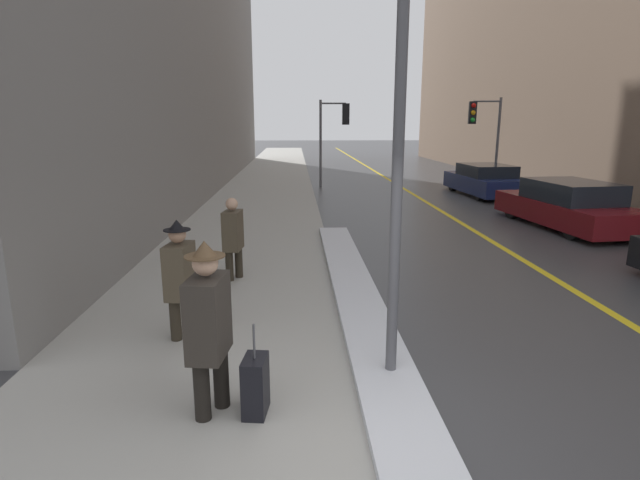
# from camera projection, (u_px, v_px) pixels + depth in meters

# --- Properties ---
(ground_plane) EXTENTS (160.00, 160.00, 0.00)m
(ground_plane) POSITION_uv_depth(u_px,v_px,m) (393.00, 477.00, 4.07)
(ground_plane) COLOR #38383A
(sidewalk_slab) EXTENTS (4.00, 80.00, 0.01)m
(sidewalk_slab) POSITION_uv_depth(u_px,v_px,m) (262.00, 200.00, 18.55)
(sidewalk_slab) COLOR #9E9B93
(sidewalk_slab) RESTS_ON ground
(road_centre_stripe) EXTENTS (0.16, 80.00, 0.00)m
(road_centre_stripe) POSITION_uv_depth(u_px,v_px,m) (422.00, 199.00, 18.84)
(road_centre_stripe) COLOR gold
(road_centre_stripe) RESTS_ON ground
(snow_bank_curb) EXTENTS (0.72, 9.91, 0.11)m
(snow_bank_curb) POSITION_uv_depth(u_px,v_px,m) (355.00, 291.00, 8.41)
(snow_bank_curb) COLOR silver
(snow_bank_curb) RESTS_ON ground
(building_facade_right) EXTENTS (6.00, 36.00, 14.99)m
(building_facade_right) POSITION_uv_depth(u_px,v_px,m) (575.00, 25.00, 24.37)
(building_facade_right) COLOR #846B56
(building_facade_right) RESTS_ON ground
(lamp_post) EXTENTS (0.28, 0.28, 5.51)m
(lamp_post) POSITION_uv_depth(u_px,v_px,m) (401.00, 77.00, 4.91)
(lamp_post) COLOR #515156
(lamp_post) RESTS_ON ground
(traffic_light_near) EXTENTS (1.31, 0.32, 3.78)m
(traffic_light_near) POSITION_uv_depth(u_px,v_px,m) (336.00, 125.00, 21.75)
(traffic_light_near) COLOR #515156
(traffic_light_near) RESTS_ON ground
(traffic_light_far) EXTENTS (1.31, 0.33, 3.82)m
(traffic_light_far) POSITION_uv_depth(u_px,v_px,m) (482.00, 124.00, 20.52)
(traffic_light_far) COLOR #515156
(traffic_light_far) RESTS_ON ground
(pedestrian_with_shoulder_bag) EXTENTS (0.38, 0.77, 1.76)m
(pedestrian_with_shoulder_bag) POSITION_uv_depth(u_px,v_px,m) (209.00, 322.00, 4.75)
(pedestrian_with_shoulder_bag) COLOR black
(pedestrian_with_shoulder_bag) RESTS_ON ground
(pedestrian_nearside) EXTENTS (0.35, 0.53, 1.61)m
(pedestrian_nearside) POSITION_uv_depth(u_px,v_px,m) (180.00, 275.00, 6.51)
(pedestrian_nearside) COLOR #2A241B
(pedestrian_nearside) RESTS_ON ground
(pedestrian_in_glasses) EXTENTS (0.35, 0.52, 1.52)m
(pedestrian_in_glasses) POSITION_uv_depth(u_px,v_px,m) (233.00, 235.00, 9.00)
(pedestrian_in_glasses) COLOR #2A241B
(pedestrian_in_glasses) RESTS_ON ground
(parked_car_maroon) EXTENTS (2.24, 4.78, 1.28)m
(parked_car_maroon) POSITION_uv_depth(u_px,v_px,m) (568.00, 206.00, 13.65)
(parked_car_maroon) COLOR #600F14
(parked_car_maroon) RESTS_ON ground
(parked_car_navy) EXTENTS (2.02, 4.45, 1.22)m
(parked_car_navy) POSITION_uv_depth(u_px,v_px,m) (485.00, 181.00, 19.80)
(parked_car_navy) COLOR navy
(parked_car_navy) RESTS_ON ground
(rolling_suitcase) EXTENTS (0.26, 0.39, 0.95)m
(rolling_suitcase) POSITION_uv_depth(u_px,v_px,m) (255.00, 386.00, 4.88)
(rolling_suitcase) COLOR black
(rolling_suitcase) RESTS_ON ground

